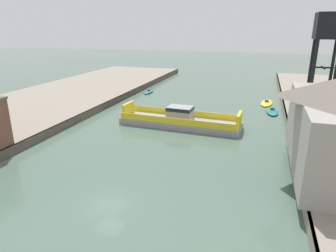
# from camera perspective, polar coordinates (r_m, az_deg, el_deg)

# --- Properties ---
(ground_plane) EXTENTS (400.00, 400.00, 0.00)m
(ground_plane) POSITION_cam_1_polar(r_m,az_deg,el_deg) (30.76, -11.36, -14.57)
(ground_plane) COLOR #4C6656
(quay_left) EXTENTS (28.00, 140.00, 1.39)m
(quay_left) POSITION_cam_1_polar(r_m,az_deg,el_deg) (63.83, -28.31, 1.71)
(quay_left) COLOR gray
(quay_left) RESTS_ON ground
(chain_ferry) EXTENTS (21.58, 6.72, 3.50)m
(chain_ferry) POSITION_cam_1_polar(r_m,az_deg,el_deg) (52.42, 2.31, 1.15)
(chain_ferry) COLOR #939399
(chain_ferry) RESTS_ON ground
(moored_boat_near_left) EXTENTS (3.23, 7.57, 0.88)m
(moored_boat_near_left) POSITION_cam_1_polar(r_m,az_deg,el_deg) (71.91, 18.37, 4.23)
(moored_boat_near_left) COLOR yellow
(moored_boat_near_left) RESTS_ON ground
(moored_boat_near_right) EXTENTS (1.77, 5.21, 0.93)m
(moored_boat_near_right) POSITION_cam_1_polar(r_m,az_deg,el_deg) (80.21, -3.67, 6.53)
(moored_boat_near_right) COLOR #237075
(moored_boat_near_right) RESTS_ON ground
(moored_boat_mid_left) EXTENTS (2.67, 6.90, 1.00)m
(moored_boat_mid_left) POSITION_cam_1_polar(r_m,az_deg,el_deg) (64.69, 19.31, 2.69)
(moored_boat_mid_left) COLOR #237075
(moored_boat_mid_left) RESTS_ON ground
(crane_tower) EXTENTS (3.63, 3.63, 17.11)m
(crane_tower) POSITION_cam_1_polar(r_m,az_deg,el_deg) (47.47, 28.28, 14.52)
(crane_tower) COLOR black
(crane_tower) RESTS_ON quay_right
(bollard_right_mid) EXTENTS (0.32, 0.32, 0.71)m
(bollard_right_mid) POSITION_cam_1_polar(r_m,az_deg,el_deg) (30.12, 26.29, -13.06)
(bollard_right_mid) COLOR black
(bollard_right_mid) RESTS_ON quay_right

